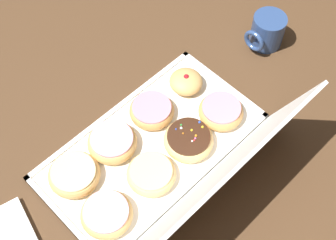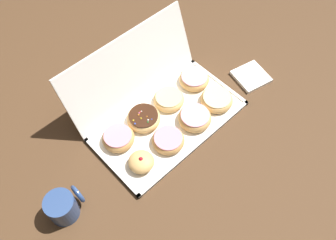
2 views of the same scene
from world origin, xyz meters
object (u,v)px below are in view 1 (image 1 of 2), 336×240
at_px(glazed_ring_donut_6, 151,174).
at_px(donut_box, 151,147).
at_px(pink_frosted_donut_1, 152,110).
at_px(pink_frosted_donut_4, 221,111).
at_px(sprinkle_donut_5, 188,140).
at_px(coffee_mug, 267,31).
at_px(pink_frosted_donut_2, 112,142).
at_px(glazed_ring_donut_3, 74,174).
at_px(jelly_filled_donut_0, 186,82).
at_px(napkin_stack, 3,234).
at_px(pink_frosted_donut_7, 107,214).

bearing_deg(glazed_ring_donut_6, donut_box, -132.63).
relative_size(pink_frosted_donut_1, pink_frosted_donut_4, 1.00).
height_order(pink_frosted_donut_1, glazed_ring_donut_6, same).
xyz_separation_m(sprinkle_donut_5, coffee_mug, (-0.39, -0.08, 0.02)).
relative_size(pink_frosted_donut_2, glazed_ring_donut_3, 0.99).
bearing_deg(glazed_ring_donut_6, coffee_mug, -170.91).
height_order(jelly_filled_donut_0, napkin_stack, jelly_filled_donut_0).
bearing_deg(pink_frosted_donut_2, pink_frosted_donut_7, 44.95).
bearing_deg(glazed_ring_donut_3, coffee_mug, 176.41).
bearing_deg(sprinkle_donut_5, pink_frosted_donut_1, -88.61).
bearing_deg(glazed_ring_donut_3, pink_frosted_donut_4, 161.71).
relative_size(jelly_filled_donut_0, pink_frosted_donut_4, 0.76).
xyz_separation_m(pink_frosted_donut_4, pink_frosted_donut_7, (0.37, 0.00, -0.00)).
relative_size(jelly_filled_donut_0, sprinkle_donut_5, 0.72).
bearing_deg(pink_frosted_donut_4, pink_frosted_donut_2, -26.23).
height_order(jelly_filled_donut_0, pink_frosted_donut_7, jelly_filled_donut_0).
distance_m(pink_frosted_donut_1, pink_frosted_donut_7, 0.28).
distance_m(pink_frosted_donut_2, sprinkle_donut_5, 0.18).
bearing_deg(jelly_filled_donut_0, glazed_ring_donut_3, 0.38).
height_order(glazed_ring_donut_3, pink_frosted_donut_7, pink_frosted_donut_7).
bearing_deg(pink_frosted_donut_4, glazed_ring_donut_3, -18.29).
bearing_deg(pink_frosted_donut_1, glazed_ring_donut_3, 0.44).
xyz_separation_m(pink_frosted_donut_7, coffee_mug, (-0.64, -0.08, 0.02)).
distance_m(sprinkle_donut_5, glazed_ring_donut_6, 0.12).
distance_m(donut_box, napkin_stack, 0.38).
bearing_deg(pink_frosted_donut_1, pink_frosted_donut_2, 0.10).
relative_size(glazed_ring_donut_6, pink_frosted_donut_7, 0.99).
xyz_separation_m(jelly_filled_donut_0, pink_frosted_donut_1, (0.12, 0.00, -0.00)).
height_order(pink_frosted_donut_2, glazed_ring_donut_6, pink_frosted_donut_2).
relative_size(jelly_filled_donut_0, napkin_stack, 0.72).
bearing_deg(sprinkle_donut_5, pink_frosted_donut_2, -42.87).
bearing_deg(coffee_mug, sprinkle_donut_5, 11.74).
xyz_separation_m(pink_frosted_donut_1, glazed_ring_donut_3, (0.24, 0.00, 0.00)).
height_order(pink_frosted_donut_2, sprinkle_donut_5, sprinkle_donut_5).
relative_size(pink_frosted_donut_2, pink_frosted_donut_4, 1.06).
height_order(sprinkle_donut_5, coffee_mug, coffee_mug).
distance_m(pink_frosted_donut_4, coffee_mug, 0.28).
xyz_separation_m(pink_frosted_donut_1, napkin_stack, (0.44, -0.01, -0.02)).
bearing_deg(donut_box, pink_frosted_donut_4, 161.95).
relative_size(coffee_mug, napkin_stack, 0.92).
bearing_deg(pink_frosted_donut_4, sprinkle_donut_5, 0.28).
distance_m(jelly_filled_donut_0, coffee_mug, 0.27).
bearing_deg(glazed_ring_donut_3, jelly_filled_donut_0, -179.62).
height_order(jelly_filled_donut_0, pink_frosted_donut_4, jelly_filled_donut_0).
xyz_separation_m(jelly_filled_donut_0, pink_frosted_donut_4, (0.00, 0.12, -0.00)).
bearing_deg(donut_box, glazed_ring_donut_3, -18.53).
xyz_separation_m(donut_box, sprinkle_donut_5, (-0.07, 0.06, 0.03)).
height_order(glazed_ring_donut_3, napkin_stack, glazed_ring_donut_3).
relative_size(jelly_filled_donut_0, glazed_ring_donut_6, 0.75).
height_order(pink_frosted_donut_2, napkin_stack, pink_frosted_donut_2).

